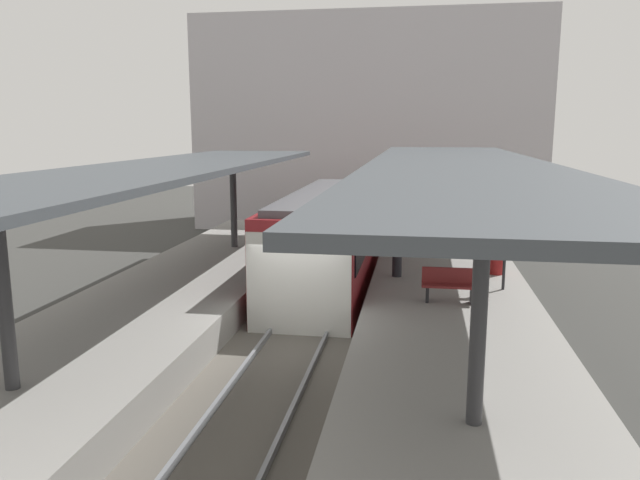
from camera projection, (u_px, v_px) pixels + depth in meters
ground_plane at (293, 353)px, 14.62m from camera, size 80.00×80.00×0.00m
platform_left at (143, 325)px, 15.13m from camera, size 4.40×28.00×1.00m
platform_right at (455, 342)px, 13.92m from camera, size 4.40×28.00×1.00m
track_ballast at (293, 349)px, 14.60m from camera, size 3.20×28.00×0.20m
rail_near_side at (263, 341)px, 14.68m from camera, size 0.08×28.00×0.14m
rail_far_side at (322, 344)px, 14.45m from camera, size 0.08×28.00×0.14m
commuter_train at (328, 240)px, 19.89m from camera, size 2.78×10.08×3.10m
canopy_left at (159, 171)px, 15.81m from camera, size 4.18×21.00×3.36m
canopy_right at (458, 167)px, 14.57m from camera, size 4.18×21.00×3.55m
platform_bench at (450, 284)px, 15.31m from camera, size 1.40×0.41×0.86m
platform_sign at (506, 231)px, 16.26m from camera, size 0.90×0.08×2.21m
litter_bin at (497, 261)px, 18.25m from camera, size 0.44×0.44×0.80m
passenger_near_bench at (397, 248)px, 17.86m from camera, size 0.36×0.36×1.65m
station_building_backdrop at (369, 125)px, 33.01m from camera, size 18.00×6.00×11.00m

